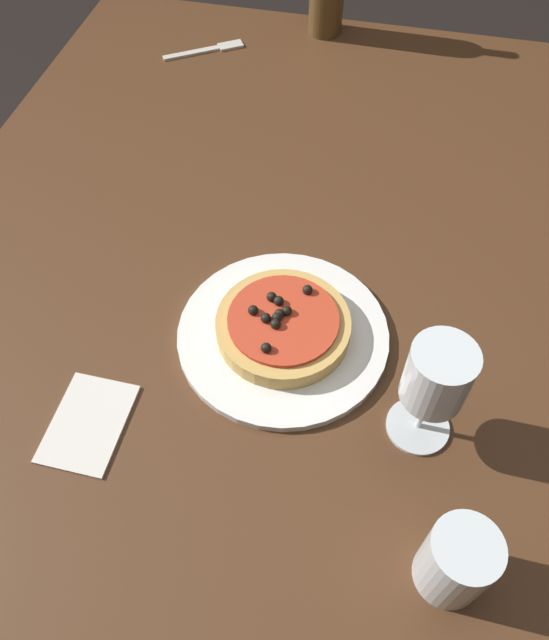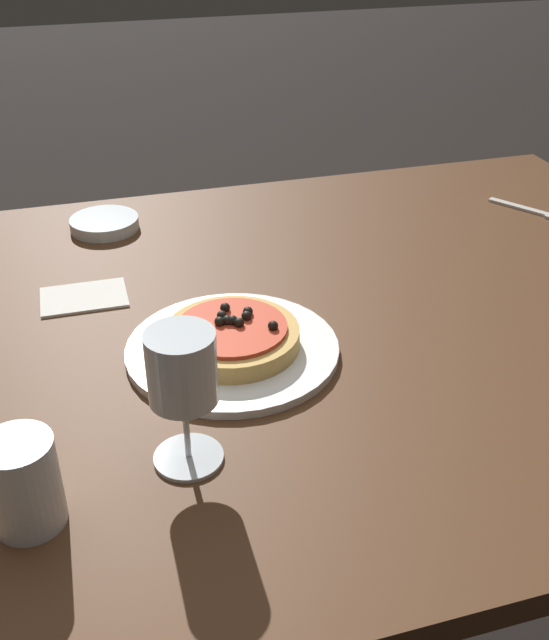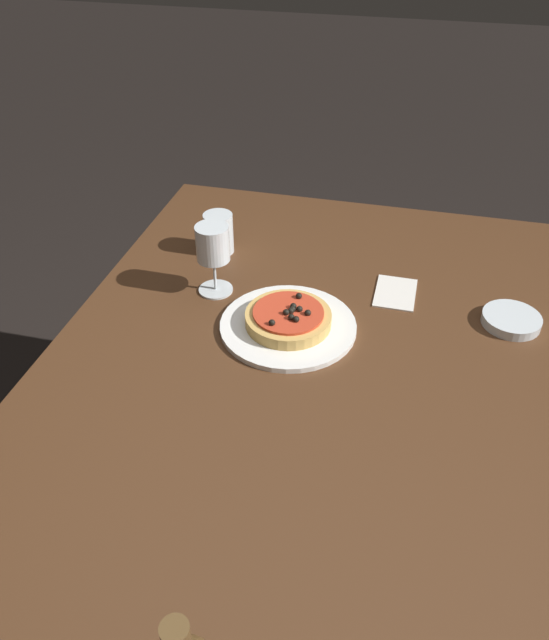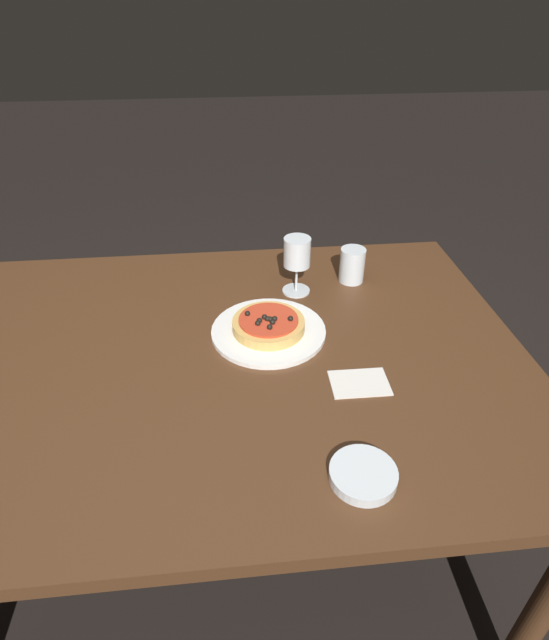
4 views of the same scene
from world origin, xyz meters
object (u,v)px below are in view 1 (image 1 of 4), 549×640
(pizza, at_px, (283,325))
(fork, at_px, (209,50))
(water_cup, at_px, (457,561))
(dinner_plate, at_px, (283,334))
(dining_table, at_px, (257,297))
(wine_glass, at_px, (437,379))

(pizza, height_order, fork, pizza)
(water_cup, bearing_deg, dinner_plate, 41.74)
(dining_table, bearing_deg, wine_glass, -129.65)
(dinner_plate, height_order, pizza, pizza)
(dining_table, relative_size, wine_glass, 8.86)
(dining_table, xyz_separation_m, fork, (0.55, 0.24, 0.08))
(dining_table, bearing_deg, fork, 23.06)
(dining_table, bearing_deg, dinner_plate, -150.36)
(pizza, distance_m, water_cup, 0.36)
(wine_glass, xyz_separation_m, water_cup, (-0.17, -0.05, -0.07))
(dinner_plate, bearing_deg, water_cup, -138.26)
(water_cup, distance_m, fork, 1.09)
(dinner_plate, distance_m, wine_glass, 0.24)
(fork, bearing_deg, pizza, -98.57)
(dining_table, distance_m, pizza, 0.17)
(wine_glass, relative_size, water_cup, 1.63)
(dining_table, distance_m, fork, 0.61)
(dining_table, height_order, fork, fork)
(wine_glass, bearing_deg, water_cup, -165.06)
(pizza, relative_size, wine_glass, 1.10)
(dinner_plate, xyz_separation_m, water_cup, (-0.27, -0.24, 0.05))
(pizza, relative_size, water_cup, 1.79)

